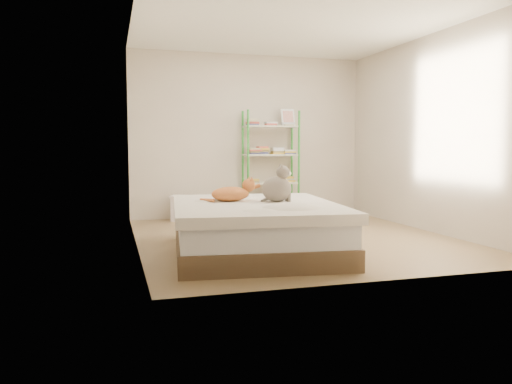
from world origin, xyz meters
name	(u,v)px	position (x,y,z in m)	size (l,w,h in m)	color
room	(295,132)	(0.00, 0.00, 1.30)	(3.81, 4.21, 2.61)	#8D724F
bed	(255,228)	(-0.72, -0.72, 0.27)	(1.91, 2.27, 0.53)	brown
orange_cat	(230,192)	(-0.93, -0.50, 0.63)	(0.50, 0.27, 0.20)	#DD6938
grey_cat	(277,184)	(-0.46, -0.68, 0.73)	(0.29, 0.34, 0.39)	gray
shelf_unit	(271,161)	(0.31, 1.88, 0.90)	(0.88, 0.36, 1.74)	green
cardboard_box	(297,215)	(0.34, 0.78, 0.17)	(0.52, 0.51, 0.40)	olive
white_bin	(182,208)	(-1.13, 1.85, 0.20)	(0.42, 0.40, 0.39)	white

